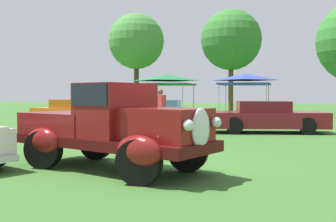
% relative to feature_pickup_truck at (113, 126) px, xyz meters
% --- Properties ---
extents(ground_plane, '(120.00, 120.00, 0.00)m').
position_rel_feature_pickup_truck_xyz_m(ground_plane, '(0.25, 0.54, -0.86)').
color(ground_plane, '#386628').
extents(feature_pickup_truck, '(4.45, 2.88, 1.70)m').
position_rel_feature_pickup_truck_xyz_m(feature_pickup_truck, '(0.00, 0.00, 0.00)').
color(feature_pickup_truck, '#400B0B').
rests_on(feature_pickup_truck, ground_plane).
extents(show_car_orange, '(4.75, 2.17, 1.22)m').
position_rel_feature_pickup_truck_xyz_m(show_car_orange, '(-6.89, 11.02, -0.26)').
color(show_car_orange, orange).
rests_on(show_car_orange, ground_plane).
extents(show_car_skyblue, '(4.02, 2.15, 1.22)m').
position_rel_feature_pickup_truck_xyz_m(show_car_skyblue, '(-2.26, 10.92, -0.27)').
color(show_car_skyblue, '#669EDB').
rests_on(show_car_skyblue, ground_plane).
extents(show_car_burgundy, '(4.67, 2.60, 1.22)m').
position_rel_feature_pickup_truck_xyz_m(show_car_burgundy, '(2.52, 8.83, -0.26)').
color(show_car_burgundy, maroon).
rests_on(show_car_burgundy, ground_plane).
extents(spectator_near_truck, '(0.47, 0.41, 1.69)m').
position_rel_feature_pickup_truck_xyz_m(spectator_near_truck, '(-1.31, 7.31, 0.05)').
color(spectator_near_truck, '#383838').
rests_on(spectator_near_truck, ground_plane).
extents(spectator_by_row, '(0.25, 0.41, 1.69)m').
position_rel_feature_pickup_truck_xyz_m(spectator_by_row, '(-2.14, 4.40, 0.05)').
color(spectator_by_row, '#7F7056').
rests_on(spectator_by_row, ground_plane).
extents(canopy_tent_left_field, '(3.22, 3.22, 2.71)m').
position_rel_feature_pickup_truck_xyz_m(canopy_tent_left_field, '(-3.98, 16.99, 1.56)').
color(canopy_tent_left_field, '#B7B7BC').
rests_on(canopy_tent_left_field, ground_plane).
extents(canopy_tent_center_field, '(2.99, 2.99, 2.71)m').
position_rel_feature_pickup_truck_xyz_m(canopy_tent_center_field, '(0.82, 17.57, 1.56)').
color(canopy_tent_center_field, '#B7B7BC').
rests_on(canopy_tent_center_field, ground_plane).
extents(treeline_far_left, '(4.99, 4.99, 8.75)m').
position_rel_feature_pickup_truck_xyz_m(treeline_far_left, '(-9.82, 27.35, 5.37)').
color(treeline_far_left, '#47331E').
rests_on(treeline_far_left, ground_plane).
extents(treeline_mid_left, '(5.28, 5.28, 8.87)m').
position_rel_feature_pickup_truck_xyz_m(treeline_mid_left, '(-1.46, 28.53, 5.34)').
color(treeline_mid_left, brown).
rests_on(treeline_mid_left, ground_plane).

